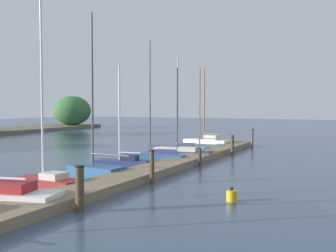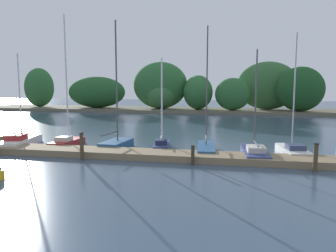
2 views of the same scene
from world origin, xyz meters
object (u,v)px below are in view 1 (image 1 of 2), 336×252
mooring_piling_1 (80,189)px  mooring_piling_2 (152,167)px  sailboat_9 (201,145)px  mooring_piling_4 (232,145)px  sailboat_3 (46,179)px  sailboat_6 (152,157)px  sailboat_4 (94,168)px  sailboat_7 (180,153)px  mooring_piling_5 (252,138)px  channel_buoy_0 (232,196)px  mooring_piling_3 (200,157)px  sailboat_8 (180,149)px  sailboat_10 (206,141)px  sailboat_5 (122,161)px

mooring_piling_1 → mooring_piling_2: (5.09, 0.11, -0.01)m
sailboat_9 → mooring_piling_4: bearing=139.3°
sailboat_3 → sailboat_6: (8.75, -0.22, -0.08)m
sailboat_3 → sailboat_4: bearing=-88.6°
mooring_piling_1 → mooring_piling_4: bearing=-0.2°
sailboat_7 → sailboat_3: bearing=81.6°
sailboat_7 → mooring_piling_5: (8.05, -2.66, 0.43)m
sailboat_7 → channel_buoy_0: 12.31m
sailboat_7 → mooring_piling_3: size_ratio=5.88×
sailboat_8 → mooring_piling_1: bearing=95.2°
sailboat_7 → mooring_piling_3: sailboat_7 is taller
sailboat_3 → sailboat_10: 18.77m
sailboat_5 → mooring_piling_2: bearing=126.6°
sailboat_3 → channel_buoy_0: bearing=-170.7°
mooring_piling_1 → mooring_piling_2: bearing=1.2°
sailboat_7 → sailboat_9: 5.13m
sailboat_3 → mooring_piling_4: (13.90, -3.57, 0.27)m
sailboat_9 → mooring_piling_1: size_ratio=4.20×
sailboat_9 → mooring_piling_2: bearing=100.8°
sailboat_9 → sailboat_7: bearing=94.1°
sailboat_10 → mooring_piling_1: size_ratio=4.37×
sailboat_3 → sailboat_9: sailboat_3 is taller
sailboat_4 → sailboat_10: size_ratio=1.20×
sailboat_8 → mooring_piling_3: bearing=116.6°
sailboat_6 → mooring_piling_4: (5.14, -3.35, 0.35)m
mooring_piling_1 → channel_buoy_0: (3.41, -3.88, -0.53)m
sailboat_6 → mooring_piling_3: 3.18m
sailboat_6 → mooring_piling_3: sailboat_6 is taller
sailboat_3 → sailboat_9: 16.52m
mooring_piling_1 → channel_buoy_0: mooring_piling_1 is taller
sailboat_6 → mooring_piling_1: sailboat_6 is taller
sailboat_8 → mooring_piling_2: size_ratio=4.61×
mooring_piling_4 → channel_buoy_0: mooring_piling_4 is taller
mooring_piling_2 → mooring_piling_3: mooring_piling_2 is taller
sailboat_4 → mooring_piling_5: 16.53m
sailboat_7 → mooring_piling_2: bearing=102.3°
sailboat_4 → mooring_piling_3: 6.11m
sailboat_8 → channel_buoy_0: (-12.50, -7.47, -0.11)m
channel_buoy_0 → sailboat_5: bearing=56.1°
sailboat_6 → sailboat_3: bearing=82.7°
sailboat_3 → mooring_piling_5: bearing=-98.5°
sailboat_3 → sailboat_8: bearing=-88.0°
sailboat_10 → mooring_piling_5: (0.69, -3.59, 0.33)m
sailboat_6 → mooring_piling_5: bearing=-112.9°
sailboat_6 → mooring_piling_4: 6.15m
channel_buoy_0 → sailboat_7: bearing=32.2°
sailboat_6 → mooring_piling_4: bearing=-128.9°
mooring_piling_4 → channel_buoy_0: 13.48m
sailboat_5 → mooring_piling_2: sailboat_5 is taller
sailboat_6 → sailboat_9: (7.77, -0.11, -0.01)m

